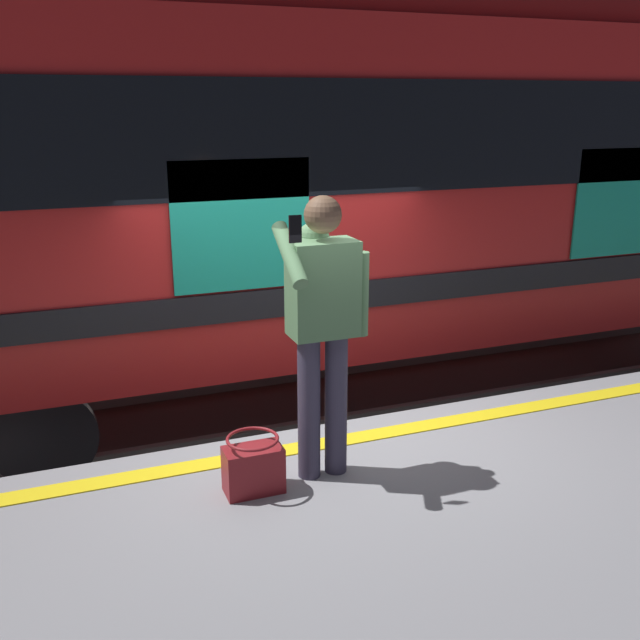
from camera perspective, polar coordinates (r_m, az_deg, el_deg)
name	(u,v)px	position (r m, az deg, el deg)	size (l,w,h in m)	color
ground_plane	(321,534)	(5.79, 0.09, -16.54)	(25.08, 25.08, 0.00)	#4C4742
safety_line	(337,441)	(5.08, 1.33, -9.56)	(14.61, 0.16, 0.01)	yellow
track_rail_near	(260,436)	(7.10, -4.75, -9.11)	(19.39, 0.08, 0.16)	slate
track_rail_far	(225,384)	(8.37, -7.55, -5.03)	(19.39, 0.08, 0.16)	slate
train_carriage	(382,170)	(7.65, 4.90, 11.73)	(10.77, 2.84, 3.94)	red
passenger	(322,315)	(4.30, 0.19, 0.37)	(0.57, 0.55, 1.76)	#383347
handbag	(253,467)	(4.44, -5.30, -11.49)	(0.35, 0.32, 0.36)	maroon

